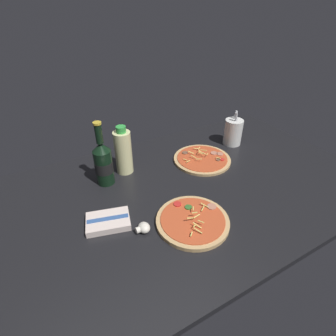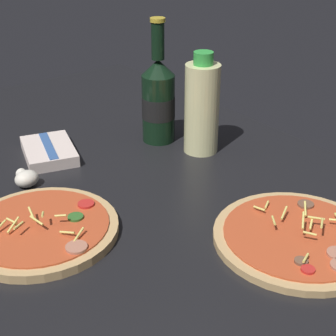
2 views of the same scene
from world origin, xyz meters
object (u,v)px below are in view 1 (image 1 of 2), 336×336
object	(u,v)px
pizza_near	(193,221)
beer_bottle	(103,163)
oil_bottle	(123,152)
dish_towel	(108,221)
pizza_far	(202,159)
mushroom_left	(143,228)
utensil_crock	(233,132)

from	to	relation	value
pizza_near	beer_bottle	distance (cm)	42.03
oil_bottle	dish_towel	size ratio (longest dim) A/B	1.29
pizza_near	pizza_far	world-z (taller)	pizza_far
oil_bottle	pizza_far	bearing A→B (deg)	-15.12
mushroom_left	dish_towel	world-z (taller)	mushroom_left
pizza_far	mushroom_left	xyz separation A→B (cm)	(-42.51, -26.74, 0.83)
beer_bottle	pizza_far	bearing A→B (deg)	-7.00
oil_bottle	mushroom_left	world-z (taller)	oil_bottle
dish_towel	oil_bottle	bearing A→B (deg)	58.37
pizza_near	oil_bottle	distance (cm)	42.50
pizza_near	mushroom_left	distance (cm)	16.90
pizza_near	utensil_crock	bearing A→B (deg)	37.29
pizza_near	utensil_crock	distance (cm)	62.37
pizza_far	utensil_crock	xyz separation A→B (cm)	(23.15, 6.32, 5.92)
pizza_near	dish_towel	bearing A→B (deg)	152.08
oil_bottle	mushroom_left	size ratio (longest dim) A/B	4.50
dish_towel	mushroom_left	bearing A→B (deg)	-44.41
pizza_near	oil_bottle	size ratio (longest dim) A/B	1.17
mushroom_left	dish_towel	size ratio (longest dim) A/B	0.29
pizza_near	dish_towel	xyz separation A→B (cm)	(-25.26, 13.39, 0.34)
pizza_near	mushroom_left	bearing A→B (deg)	164.32
oil_bottle	dish_towel	distance (cm)	33.19
pizza_near	dish_towel	world-z (taller)	pizza_near
pizza_far	oil_bottle	world-z (taller)	oil_bottle
dish_towel	beer_bottle	bearing A→B (deg)	73.58
oil_bottle	dish_towel	bearing A→B (deg)	-121.63
utensil_crock	dish_towel	distance (cm)	78.70
beer_bottle	dish_towel	xyz separation A→B (cm)	(-6.90, -23.40, -8.37)
pizza_far	beer_bottle	size ratio (longest dim) A/B	0.99
pizza_far	beer_bottle	bearing A→B (deg)	173.00
pizza_far	mushroom_left	bearing A→B (deg)	-147.83
pizza_far	oil_bottle	xyz separation A→B (cm)	(-34.71, 9.38, 9.08)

